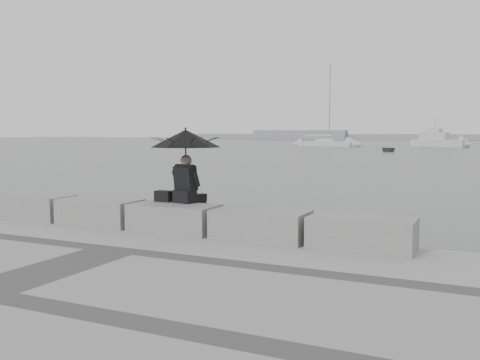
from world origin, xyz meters
The scene contains 12 objects.
ground centered at (0.00, 0.00, 0.00)m, with size 360.00×360.00×0.00m, color #474A4C.
stone_block_far_left centered at (-3.40, -0.45, 0.75)m, with size 1.60×0.80×0.50m, color slate.
stone_block_left centered at (-1.70, -0.45, 0.75)m, with size 1.60×0.80×0.50m, color slate.
stone_block_centre centered at (0.00, -0.45, 0.75)m, with size 1.60×0.80×0.50m, color slate.
stone_block_right centered at (1.70, -0.45, 0.75)m, with size 1.60×0.80×0.50m, color slate.
stone_block_far_right centered at (3.40, -0.45, 0.75)m, with size 1.60×0.80×0.50m, color slate.
seated_person centered at (0.06, -0.14, 2.04)m, with size 1.32×1.32×1.39m.
bag centered at (-0.39, -0.20, 1.10)m, with size 0.32×0.18×0.20m, color black.
distant_landmass centered at (-8.14, 154.51, 0.90)m, with size 180.00×8.00×2.80m.
sailboat_left centered at (-18.80, 74.13, 0.51)m, with size 8.55×2.65×12.90m.
motor_cruiser centered at (-2.21, 78.66, 0.89)m, with size 8.49×5.03×4.50m.
dinghy centered at (-5.90, 55.80, 0.29)m, with size 3.41×1.44×0.58m, color gray.
Camera 1 is at (5.17, -8.60, 2.31)m, focal length 40.00 mm.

